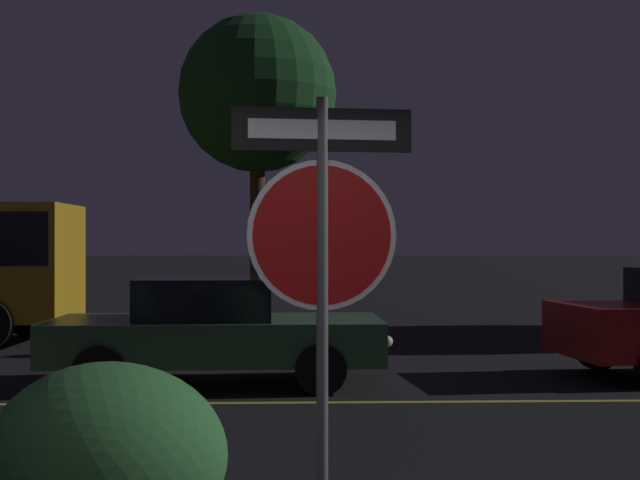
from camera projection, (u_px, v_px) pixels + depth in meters
road_center_stripe at (297, 403)px, 9.81m from camera, size 39.39×0.12×0.01m
stop_sign at (322, 241)px, 4.52m from camera, size 0.92×0.12×2.50m
hedge_bush_2 at (107, 457)px, 5.06m from camera, size 1.37×1.02×1.08m
passing_car_2 at (214, 330)px, 11.13m from camera, size 4.20×1.97×1.33m
tree_0 at (257, 95)px, 18.90m from camera, size 3.36×3.36×6.63m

